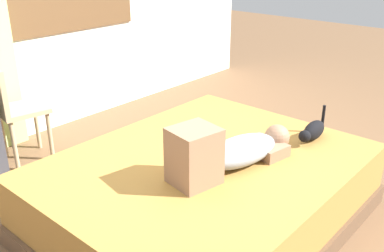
# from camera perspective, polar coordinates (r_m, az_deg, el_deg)

# --- Properties ---
(ground_plane) EXTENTS (16.00, 16.00, 0.00)m
(ground_plane) POSITION_cam_1_polar(r_m,az_deg,el_deg) (3.14, 1.43, -11.55)
(ground_plane) COLOR brown
(bed) EXTENTS (2.10, 1.67, 0.47)m
(bed) POSITION_cam_1_polar(r_m,az_deg,el_deg) (2.95, 1.65, -8.54)
(bed) COLOR brown
(bed) RESTS_ON ground
(person_lying) EXTENTS (0.94, 0.40, 0.34)m
(person_lying) POSITION_cam_1_polar(r_m,az_deg,el_deg) (2.70, 4.94, -3.27)
(person_lying) COLOR #8C939E
(person_lying) RESTS_ON bed
(cat) EXTENTS (0.36, 0.13, 0.21)m
(cat) POSITION_cam_1_polar(r_m,az_deg,el_deg) (3.20, 15.47, -0.62)
(cat) COLOR black
(cat) RESTS_ON bed
(chair_by_desk) EXTENTS (0.44, 0.44, 0.86)m
(chair_by_desk) POSITION_cam_1_polar(r_m,az_deg,el_deg) (3.94, -22.32, 2.41)
(chair_by_desk) COLOR tan
(chair_by_desk) RESTS_ON ground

